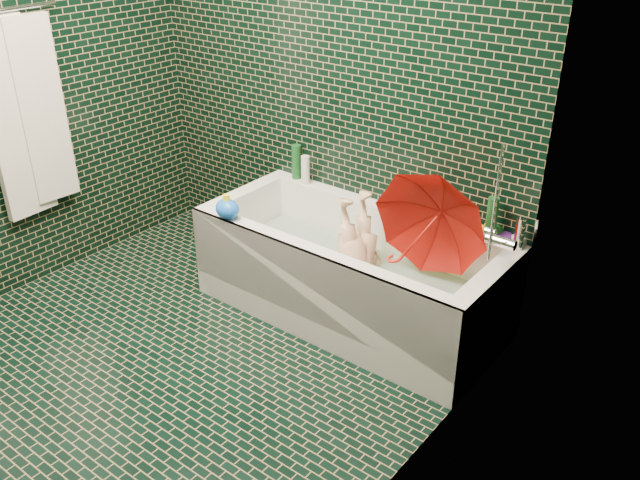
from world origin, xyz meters
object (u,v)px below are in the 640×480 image
Objects in this scene: rubber_duck at (483,230)px; bath_toy at (227,209)px; child at (360,268)px; bathtub at (349,282)px; umbrella at (421,235)px.

rubber_duck is 1.37m from bath_toy.
child is at bearing -145.60° from rubber_duck.
child is 0.80m from bath_toy.
bathtub is 0.79m from rubber_duck.
rubber_duck is (0.20, 0.29, -0.03)m from umbrella.
child is 5.48× the size of bath_toy.
umbrella is 0.35m from rubber_duck.
bath_toy reaches higher than rubber_duck.
child is (0.05, 0.03, 0.10)m from bathtub.
bath_toy reaches higher than child.
bath_toy is at bearing -145.60° from rubber_duck.
umbrella is 4.87× the size of rubber_duck.
umbrella reaches higher than child.
bathtub is at bearing -145.66° from rubber_duck.
bath_toy is at bearing -49.02° from child.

